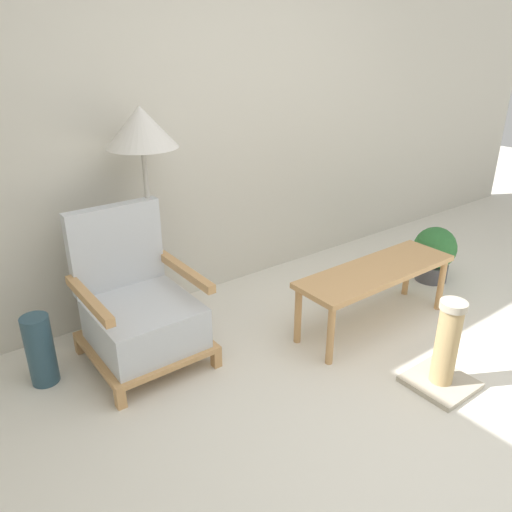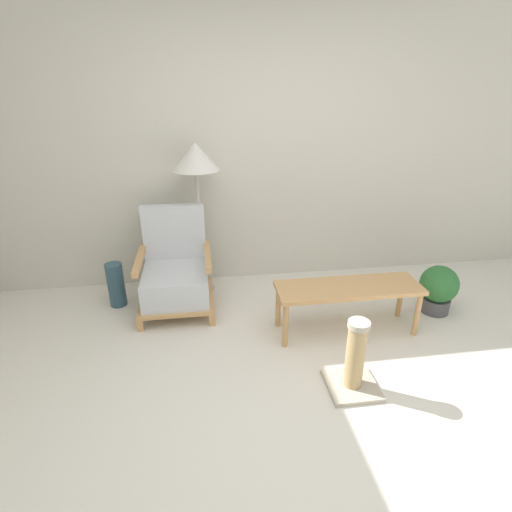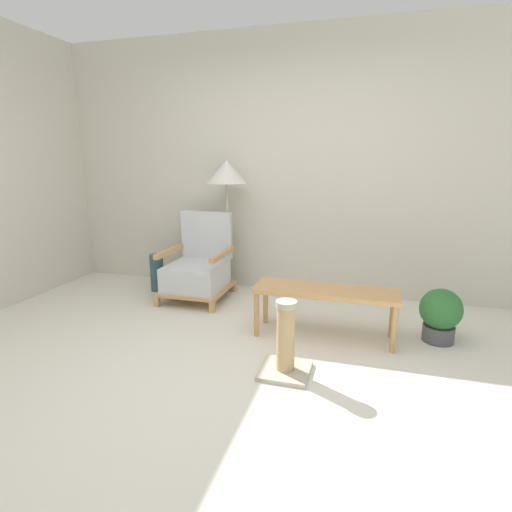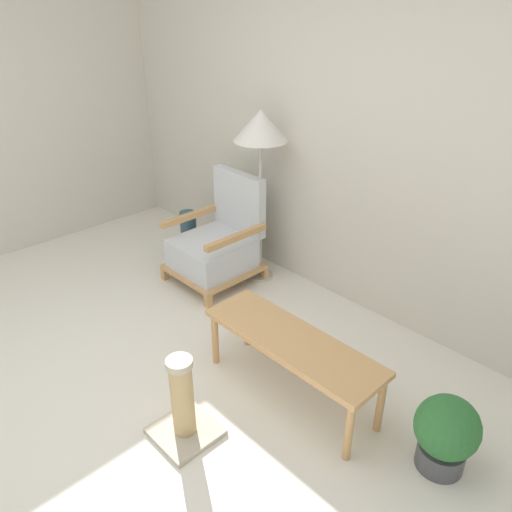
# 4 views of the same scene
# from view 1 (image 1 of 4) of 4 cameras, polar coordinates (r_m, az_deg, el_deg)

# --- Properties ---
(ground_plane) EXTENTS (14.00, 14.00, 0.00)m
(ground_plane) POSITION_cam_1_polar(r_m,az_deg,el_deg) (2.64, 21.54, -20.32)
(ground_plane) COLOR silver
(wall_back) EXTENTS (8.00, 0.06, 2.70)m
(wall_back) POSITION_cam_1_polar(r_m,az_deg,el_deg) (3.48, -6.40, 16.80)
(wall_back) COLOR beige
(wall_back) RESTS_ON ground_plane
(armchair) EXTENTS (0.64, 0.66, 0.88)m
(armchair) POSITION_cam_1_polar(r_m,az_deg,el_deg) (2.98, -13.21, -5.97)
(armchair) COLOR tan
(armchair) RESTS_ON ground_plane
(floor_lamp) EXTENTS (0.41, 0.41, 1.41)m
(floor_lamp) POSITION_cam_1_polar(r_m,az_deg,el_deg) (2.99, -12.91, 13.18)
(floor_lamp) COLOR #B7B2A8
(floor_lamp) RESTS_ON ground_plane
(coffee_table) EXTENTS (1.15, 0.36, 0.41)m
(coffee_table) POSITION_cam_1_polar(r_m,az_deg,el_deg) (3.29, 13.57, -2.21)
(coffee_table) COLOR tan
(coffee_table) RESTS_ON ground_plane
(vase) EXTENTS (0.15, 0.15, 0.41)m
(vase) POSITION_cam_1_polar(r_m,az_deg,el_deg) (2.99, -23.44, -9.83)
(vase) COLOR #2D4C5B
(vase) RESTS_ON ground_plane
(potted_plant) EXTENTS (0.33, 0.33, 0.43)m
(potted_plant) POSITION_cam_1_polar(r_m,az_deg,el_deg) (4.10, 19.71, 0.40)
(potted_plant) COLOR #4C4C51
(potted_plant) RESTS_ON ground_plane
(scratching_post) EXTENTS (0.33, 0.33, 0.52)m
(scratching_post) POSITION_cam_1_polar(r_m,az_deg,el_deg) (2.91, 20.77, -10.45)
(scratching_post) COLOR #B2A893
(scratching_post) RESTS_ON ground_plane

